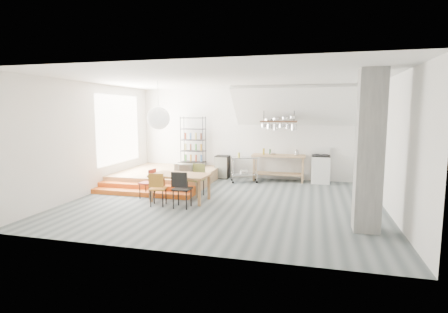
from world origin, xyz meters
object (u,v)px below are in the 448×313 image
(rolling_cart, at_px, (244,166))
(mini_fridge, at_px, (222,167))
(dining_table, at_px, (180,177))
(stove, at_px, (321,169))

(rolling_cart, height_order, mini_fridge, rolling_cart)
(rolling_cart, bearing_deg, dining_table, -129.50)
(rolling_cart, relative_size, mini_fridge, 1.19)
(dining_table, height_order, rolling_cart, rolling_cart)
(dining_table, bearing_deg, mini_fridge, 88.40)
(stove, xyz_separation_m, rolling_cart, (-2.49, -0.49, 0.08))
(stove, distance_m, mini_fridge, 3.40)
(rolling_cart, bearing_deg, stove, -5.90)
(stove, bearing_deg, rolling_cart, -168.82)
(dining_table, distance_m, rolling_cart, 3.11)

